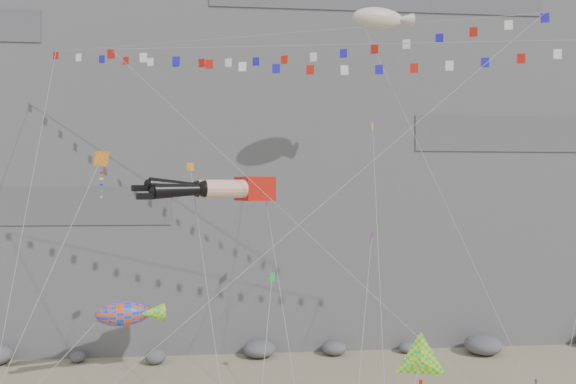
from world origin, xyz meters
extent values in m
cube|color=slate|center=(0.00, 32.00, 25.00)|extent=(80.00, 28.00, 50.00)
cube|color=red|center=(-0.82, 5.93, 13.36)|extent=(2.43, 2.83, 1.41)
cylinder|color=#E7A990|center=(-2.52, 4.58, 13.36)|extent=(2.60, 1.78, 1.04)
sphere|color=black|center=(-3.65, 4.18, 13.36)|extent=(0.95, 0.95, 0.95)
cone|color=black|center=(-4.98, 3.71, 13.28)|extent=(2.98, 1.77, 0.97)
cube|color=black|center=(-6.77, 3.07, 12.96)|extent=(1.01, 0.70, 0.35)
cylinder|color=#E7A990|center=(-3.00, 5.91, 13.36)|extent=(2.60, 1.78, 1.04)
sphere|color=black|center=(-4.12, 5.51, 13.36)|extent=(0.95, 0.95, 0.95)
cone|color=black|center=(-5.45, 5.04, 13.50)|extent=(2.99, 1.78, 1.04)
cube|color=black|center=(-7.24, 4.40, 13.39)|extent=(1.01, 0.70, 0.35)
cylinder|color=gray|center=(0.15, -0.45, 6.71)|extent=(0.03, 0.03, 18.54)
cylinder|color=gray|center=(-6.37, 3.01, 11.69)|extent=(0.03, 0.03, 29.23)
cylinder|color=gray|center=(9.33, 1.58, 10.88)|extent=(0.03, 0.03, 23.80)
cylinder|color=gray|center=(-11.40, -0.51, 7.49)|extent=(0.03, 0.03, 16.92)
cylinder|color=gray|center=(10.60, 3.51, 12.49)|extent=(0.03, 0.03, 28.69)
cylinder|color=gray|center=(-3.26, 0.79, 7.38)|extent=(0.03, 0.03, 20.15)
cylinder|color=gray|center=(4.20, -0.30, 5.25)|extent=(0.03, 0.03, 16.62)
cylinder|color=gray|center=(5.38, 0.70, 8.69)|extent=(0.03, 0.03, 22.21)
camera|label=1|loc=(-2.09, -27.40, 13.37)|focal=35.00mm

